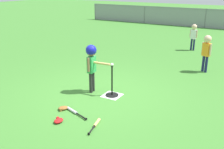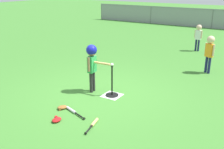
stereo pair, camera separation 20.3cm
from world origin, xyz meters
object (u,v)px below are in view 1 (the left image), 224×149
at_px(spare_bat_silver, 74,112).
at_px(glove_near_bats, 63,108).
at_px(baseball_on_tee, 112,65).
at_px(glove_by_plate, 58,121).
at_px(fielder_deep_left, 207,49).
at_px(spare_bat_wood, 96,124).
at_px(batter_child, 92,59).
at_px(batting_tee, 112,91).
at_px(fielder_deep_right, 194,34).

relative_size(spare_bat_silver, glove_near_bats, 2.44).
bearing_deg(spare_bat_silver, baseball_on_tee, 78.70).
bearing_deg(glove_near_bats, glove_by_plate, -59.48).
bearing_deg(glove_near_bats, fielder_deep_left, 63.37).
xyz_separation_m(baseball_on_tee, spare_bat_wood, (0.45, -1.42, -0.77)).
height_order(batter_child, glove_near_bats, batter_child).
bearing_deg(fielder_deep_left, spare_bat_wood, -104.13).
bearing_deg(batting_tee, spare_bat_wood, -72.35).
relative_size(batter_child, glove_near_bats, 4.50).
height_order(glove_by_plate, glove_near_bats, same).
distance_m(spare_bat_wood, glove_by_plate, 0.76).
distance_m(fielder_deep_left, spare_bat_wood, 4.64).
bearing_deg(baseball_on_tee, batting_tee, 0.00).
bearing_deg(fielder_deep_left, glove_by_plate, -111.33).
bearing_deg(batting_tee, batter_child, -175.95).
xyz_separation_m(batting_tee, fielder_deep_left, (1.57, 3.03, 0.61)).
bearing_deg(fielder_deep_left, fielder_deep_right, 111.30).
xyz_separation_m(batting_tee, glove_by_plate, (-0.27, -1.68, -0.09)).
relative_size(baseball_on_tee, fielder_deep_left, 0.06).
xyz_separation_m(fielder_deep_right, glove_near_bats, (-1.10, -6.85, -0.65)).
bearing_deg(fielder_deep_left, batter_child, -124.74).
distance_m(batter_child, fielder_deep_left, 3.73).
height_order(baseball_on_tee, fielder_deep_left, fielder_deep_left).
bearing_deg(glove_by_plate, fielder_deep_left, 68.67).
xyz_separation_m(fielder_deep_left, glove_near_bats, (-2.12, -4.23, -0.71)).
bearing_deg(glove_by_plate, batting_tee, 80.96).
xyz_separation_m(baseball_on_tee, fielder_deep_right, (0.55, 5.64, -0.12)).
xyz_separation_m(batting_tee, baseball_on_tee, (0.00, 0.00, 0.67)).
bearing_deg(glove_by_plate, glove_near_bats, 120.52).
height_order(batting_tee, fielder_deep_left, fielder_deep_left).
height_order(batter_child, spare_bat_wood, batter_child).
bearing_deg(fielder_deep_right, fielder_deep_left, -68.70).
bearing_deg(fielder_deep_right, glove_by_plate, -96.36).
bearing_deg(spare_bat_silver, fielder_deep_left, 66.84).
relative_size(fielder_deep_right, spare_bat_silver, 1.61).
bearing_deg(fielder_deep_right, spare_bat_silver, -96.58).
distance_m(fielder_deep_right, glove_by_plate, 7.40).
bearing_deg(batter_child, spare_bat_wood, -53.86).
xyz_separation_m(baseball_on_tee, fielder_deep_left, (1.57, 3.03, -0.06)).
bearing_deg(spare_bat_silver, glove_near_bats, 178.88).
bearing_deg(glove_by_plate, batter_child, 99.98).
relative_size(baseball_on_tee, fielder_deep_right, 0.07).
bearing_deg(batting_tee, glove_near_bats, -114.58).
bearing_deg(spare_bat_silver, fielder_deep_right, 83.42).
bearing_deg(baseball_on_tee, fielder_deep_left, 62.58).
bearing_deg(spare_bat_wood, fielder_deep_right, 89.20).
xyz_separation_m(batting_tee, glove_near_bats, (-0.55, -1.20, -0.09)).
distance_m(spare_bat_silver, spare_bat_wood, 0.72).
relative_size(baseball_on_tee, spare_bat_silver, 0.11).
height_order(batting_tee, spare_bat_silver, batting_tee).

